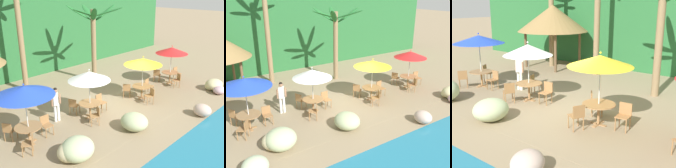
{
  "view_description": "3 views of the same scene",
  "coord_description": "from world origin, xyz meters",
  "views": [
    {
      "loc": [
        -10.2,
        -8.75,
        6.08
      ],
      "look_at": [
        -0.27,
        0.58,
        1.12
      ],
      "focal_mm": 43.56,
      "sensor_mm": 36.0,
      "label": 1
    },
    {
      "loc": [
        -7.85,
        -10.67,
        6.11
      ],
      "look_at": [
        -0.44,
        0.54,
        1.11
      ],
      "focal_mm": 41.31,
      "sensor_mm": 36.0,
      "label": 2
    },
    {
      "loc": [
        6.17,
        -8.03,
        3.96
      ],
      "look_at": [
        -0.44,
        0.36,
        0.97
      ],
      "focal_mm": 47.33,
      "sensor_mm": 36.0,
      "label": 3
    }
  ],
  "objects": [
    {
      "name": "ground_plane",
      "position": [
        0.0,
        0.0,
        0.0
      ],
      "size": [
        120.0,
        120.0,
        0.0
      ],
      "primitive_type": "plane",
      "color": "#937F60"
    },
    {
      "name": "terrace_deck",
      "position": [
        0.0,
        0.0,
        0.0
      ],
      "size": [
        18.0,
        5.2,
        0.01
      ],
      "color": "#937F60",
      "rests_on": "ground"
    },
    {
      "name": "foliage_backdrop",
      "position": [
        0.0,
        9.0,
        3.0
      ],
      "size": [
        28.0,
        2.4,
        6.0
      ],
      "color": "#286633",
      "rests_on": "ground"
    },
    {
      "name": "rock_seawall",
      "position": [
        -1.6,
        -2.42,
        0.36
      ],
      "size": [
        15.16,
        2.75,
        0.9
      ],
      "color": "#BDB989",
      "rests_on": "ground"
    },
    {
      "name": "umbrella_blue",
      "position": [
        -5.47,
        0.33,
        2.27
      ],
      "size": [
        2.37,
        2.37,
        2.58
      ],
      "color": "silver",
      "rests_on": "ground"
    },
    {
      "name": "dining_table_blue",
      "position": [
        -5.47,
        0.33,
        0.61
      ],
      "size": [
        1.1,
        1.1,
        0.74
      ],
      "color": "#A37547",
      "rests_on": "ground"
    },
    {
      "name": "chair_blue_seaward",
      "position": [
        -4.61,
        0.38,
        0.51
      ],
      "size": [
        0.44,
        0.45,
        0.87
      ],
      "color": "#9E7042",
      "rests_on": "ground"
    },
    {
      "name": "chair_blue_inland",
      "position": [
        -5.96,
        1.02,
        0.51
      ],
      "size": [
        0.58,
        0.58,
        0.87
      ],
      "color": "#9E7042",
      "rests_on": "ground"
    },
    {
      "name": "chair_blue_left",
      "position": [
        -5.88,
        -0.42,
        0.51
      ],
      "size": [
        0.59,
        0.59,
        0.87
      ],
      "color": "#9E7042",
      "rests_on": "ground"
    },
    {
      "name": "umbrella_white",
      "position": [
        -2.19,
        0.25,
        2.11
      ],
      "size": [
        2.01,
        2.01,
        2.44
      ],
      "color": "silver",
      "rests_on": "ground"
    },
    {
      "name": "dining_table_white",
      "position": [
        -2.19,
        0.25,
        0.61
      ],
      "size": [
        1.1,
        1.1,
        0.74
      ],
      "color": "#A37547",
      "rests_on": "ground"
    },
    {
      "name": "chair_white_seaward",
      "position": [
        -1.34,
        0.4,
        0.51
      ],
      "size": [
        0.45,
        0.46,
        0.87
      ],
      "color": "#9E7042",
      "rests_on": "ground"
    },
    {
      "name": "chair_white_inland",
      "position": [
        -2.58,
        1.01,
        0.51
      ],
      "size": [
        0.55,
        0.55,
        0.87
      ],
      "color": "#9E7042",
      "rests_on": "ground"
    },
    {
      "name": "chair_white_left",
      "position": [
        -2.52,
        -0.53,
        0.51
      ],
      "size": [
        0.58,
        0.58,
        0.87
      ],
      "color": "#9E7042",
      "rests_on": "ground"
    },
    {
      "name": "umbrella_yellow",
      "position": [
        1.43,
        -0.15,
        2.16
      ],
      "size": [
        2.13,
        2.13,
        2.46
      ],
      "color": "silver",
      "rests_on": "ground"
    },
    {
      "name": "dining_table_yellow",
      "position": [
        1.43,
        -0.15,
        0.61
      ],
      "size": [
        1.1,
        1.1,
        0.74
      ],
      "color": "#A37547",
      "rests_on": "ground"
    },
    {
      "name": "chair_yellow_seaward",
      "position": [
        2.26,
        0.03,
        0.51
      ],
      "size": [
        0.46,
        0.47,
        0.87
      ],
      "color": "#9E7042",
      "rests_on": "ground"
    },
    {
      "name": "chair_yellow_inland",
      "position": [
        0.86,
        0.49,
        0.51
      ],
      "size": [
        0.59,
        0.59,
        0.87
      ],
      "color": "#9E7042",
      "rests_on": "ground"
    },
    {
      "name": "chair_yellow_left",
      "position": [
        1.13,
        -0.95,
        0.51
      ],
      "size": [
        0.57,
        0.57,
        0.87
      ],
      "color": "#9E7042",
      "rests_on": "ground"
    },
    {
      "name": "umbrella_red",
      "position": [
        4.76,
        0.08,
        2.19
      ],
      "size": [
        2.06,
        2.06,
        2.5
      ],
      "color": "silver",
      "rests_on": "ground"
    },
    {
      "name": "dining_table_red",
      "position": [
        4.76,
        0.08,
        0.61
      ],
      "size": [
        1.1,
        1.1,
        0.74
      ],
      "color": "#A37547",
      "rests_on": "ground"
    },
    {
      "name": "chair_red_seaward",
      "position": [
        5.61,
        0.11,
        0.51
      ],
      "size": [
        0.45,
        0.46,
        0.87
      ],
      "color": "#9E7042",
      "rests_on": "ground"
    },
    {
      "name": "chair_red_inland",
      "position": [
        4.34,
        0.83,
        0.51
      ],
      "size": [
        0.56,
        0.55,
        0.87
      ],
      "color": "#9E7042",
      "rests_on": "ground"
    },
    {
      "name": "chair_red_left",
      "position": [
        4.38,
        -0.68,
        0.51
      ],
      "size": [
        0.59,
        0.58,
        0.87
      ],
      "color": "#9E7042",
      "rests_on": "ground"
    },
    {
      "name": "palm_tree_second",
      "position": [
        -2.44,
        5.77,
        4.44
      ],
      "size": [
        3.23,
        3.24,
        6.89
      ],
      "color": "olive",
      "rests_on": "ground"
    },
    {
      "name": "palm_tree_third",
      "position": [
        1.68,
        4.06,
        3.43
      ],
      "size": [
        3.72,
        3.48,
        4.95
      ],
      "color": "olive",
      "rests_on": "ground"
    },
    {
      "name": "waiter_in_white",
      "position": [
        -3.57,
        1.05,
        0.99
      ],
      "size": [
        0.52,
        0.39,
        1.7
      ],
      "color": "white",
      "rests_on": "ground"
    }
  ]
}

